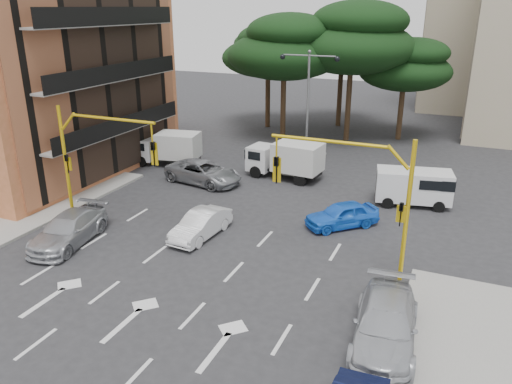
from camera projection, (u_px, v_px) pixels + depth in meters
ground at (193, 263)px, 22.01m from camera, size 120.00×120.00×0.00m
median_strip at (306, 163)px, 35.75m from camera, size 1.40×6.00×0.15m
apartment_orange at (14, 67)px, 33.15m from camera, size 15.19×16.15×13.70m
apartment_beige_far at (509, 29)px, 52.13m from camera, size 16.20×12.15×16.70m
pine_left_near at (285, 47)px, 39.70m from camera, size 9.15×9.15×10.23m
pine_center at (353, 38)px, 39.32m from camera, size 9.98×9.98×11.16m
pine_left_far at (269, 51)px, 44.49m from camera, size 8.32×8.32×9.30m
pine_right at (406, 64)px, 40.29m from camera, size 7.49×7.49×8.37m
pine_back at (343, 42)px, 44.61m from camera, size 9.15×9.15×10.23m
signal_mast_right at (363, 187)px, 19.84m from camera, size 5.79×0.37×6.00m
signal_mast_left at (91, 150)px, 24.89m from camera, size 5.79×0.37×6.00m
street_lamp_center at (308, 88)px, 33.87m from camera, size 4.16×0.36×7.77m
car_white_hatch at (201, 225)px, 24.30m from camera, size 1.66×3.97×1.28m
car_blue_compact at (342, 215)px, 25.43m from camera, size 3.82×3.75×1.30m
car_silver_wagon at (69, 229)px, 23.64m from camera, size 2.69×5.07×1.40m
car_silver_cross_a at (203, 172)px, 31.75m from camera, size 5.41×3.18×1.41m
car_silver_parked at (385, 324)px, 16.55m from camera, size 2.53×5.22×1.46m
van_white at (413, 187)px, 28.16m from camera, size 4.39×2.63×2.05m
box_truck_a at (167, 149)px, 35.24m from camera, size 5.06×2.85×2.35m
box_truck_b at (285, 160)px, 32.49m from camera, size 5.15×2.57×2.44m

